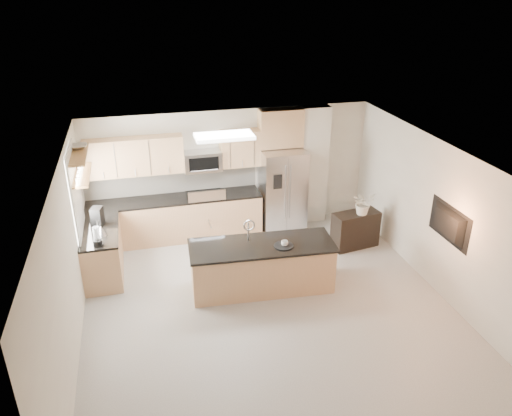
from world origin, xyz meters
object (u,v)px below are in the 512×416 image
object	(u,v)px
kettle	(101,230)
bowl	(78,146)
microwave	(203,161)
coffee_maker	(97,217)
cup	(285,243)
range	(206,215)
flower_vase	(364,197)
blender	(97,238)
island	(262,266)
refrigerator	(282,190)
platter	(284,246)
credenza	(355,230)
television	(445,224)

from	to	relation	value
kettle	bowl	distance (m)	1.50
microwave	coffee_maker	xyz separation A→B (m)	(-2.10, -1.00, -0.55)
cup	range	bearing A→B (deg)	113.16
kettle	flower_vase	distance (m)	4.98
blender	flower_vase	size ratio (longest dim) A/B	0.48
bowl	island	bearing A→B (deg)	-27.34
refrigerator	platter	bearing A→B (deg)	-106.25
range	island	bearing A→B (deg)	-73.90
range	flower_vase	bearing A→B (deg)	-23.68
flower_vase	microwave	bearing A→B (deg)	154.33
credenza	bowl	size ratio (longest dim) A/B	2.38
bowl	flower_vase	world-z (taller)	bowl
platter	television	xyz separation A→B (m)	(2.53, -0.76, 0.47)
island	cup	bearing A→B (deg)	-16.48
cup	flower_vase	bearing A→B (deg)	28.53
range	flower_vase	world-z (taller)	flower_vase
island	flower_vase	world-z (taller)	flower_vase
credenza	flower_vase	bearing A→B (deg)	-44.84
platter	television	bearing A→B (deg)	-16.71
island	flower_vase	size ratio (longest dim) A/B	3.56
refrigerator	flower_vase	size ratio (longest dim) A/B	2.48
refrigerator	blender	xyz separation A→B (m)	(-3.73, -1.62, 0.18)
range	credenza	world-z (taller)	range
refrigerator	cup	world-z (taller)	refrigerator
range	kettle	xyz separation A→B (m)	(-2.03, -1.31, 0.55)
cup	kettle	size ratio (longest dim) A/B	0.53
range	microwave	world-z (taller)	microwave
credenza	cup	xyz separation A→B (m)	(-1.86, -1.12, 0.54)
microwave	kettle	distance (m)	2.55
blender	bowl	world-z (taller)	bowl
kettle	bowl	xyz separation A→B (m)	(-0.22, 0.59, 1.37)
blender	refrigerator	bearing A→B (deg)	23.47
island	blender	size ratio (longest dim) A/B	7.37
platter	coffee_maker	size ratio (longest dim) A/B	0.98
range	island	distance (m)	2.31
platter	flower_vase	size ratio (longest dim) A/B	0.47
blender	television	size ratio (longest dim) A/B	0.32
kettle	flower_vase	size ratio (longest dim) A/B	0.31
bowl	television	distance (m)	6.33
refrigerator	credenza	bearing A→B (deg)	-44.55
range	bowl	distance (m)	3.04
cup	bowl	size ratio (longest dim) A/B	0.30
credenza	range	bearing A→B (deg)	147.81
refrigerator	bowl	bearing A→B (deg)	-170.20
refrigerator	platter	xyz separation A→B (m)	(-0.68, -2.32, -0.01)
range	television	distance (m)	4.78
coffee_maker	flower_vase	distance (m)	5.06
island	kettle	bearing A→B (deg)	164.98
refrigerator	blender	world-z (taller)	refrigerator
credenza	kettle	bearing A→B (deg)	171.98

